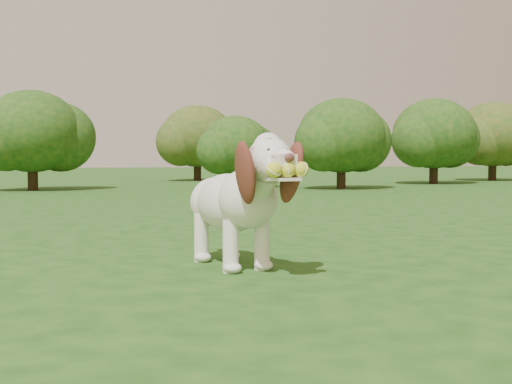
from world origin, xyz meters
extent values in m
plane|color=#184112|center=(0.00, 0.00, 0.00)|extent=(80.00, 80.00, 0.00)
ellipsoid|color=silver|center=(-0.44, -0.48, 0.36)|extent=(0.45, 0.68, 0.33)
ellipsoid|color=silver|center=(-0.39, -0.71, 0.39)|extent=(0.38, 0.38, 0.32)
ellipsoid|color=silver|center=(-0.49, -0.27, 0.35)|extent=(0.35, 0.35, 0.29)
cylinder|color=silver|center=(-0.36, -0.83, 0.48)|extent=(0.22, 0.28, 0.25)
sphere|color=silver|center=(-0.34, -0.95, 0.60)|extent=(0.27, 0.27, 0.23)
sphere|color=silver|center=(-0.34, -0.93, 0.66)|extent=(0.18, 0.18, 0.15)
cube|color=silver|center=(-0.31, -1.07, 0.60)|extent=(0.12, 0.15, 0.06)
ellipsoid|color=#592D28|center=(-0.29, -1.14, 0.61)|extent=(0.06, 0.05, 0.04)
cube|color=silver|center=(-0.31, -1.09, 0.51)|extent=(0.15, 0.16, 0.02)
ellipsoid|color=brown|center=(-0.47, -0.97, 0.54)|extent=(0.15, 0.23, 0.35)
ellipsoid|color=brown|center=(-0.21, -0.91, 0.54)|extent=(0.16, 0.21, 0.35)
cylinder|color=silver|center=(-0.52, -0.14, 0.39)|extent=(0.09, 0.17, 0.12)
cylinder|color=silver|center=(-0.49, -0.71, 0.14)|extent=(0.10, 0.10, 0.28)
cylinder|color=silver|center=(-0.30, -0.67, 0.14)|extent=(0.10, 0.10, 0.28)
cylinder|color=silver|center=(-0.58, -0.31, 0.14)|extent=(0.10, 0.10, 0.28)
cylinder|color=silver|center=(-0.39, -0.27, 0.14)|extent=(0.10, 0.10, 0.28)
sphere|color=yellow|center=(-0.37, -1.14, 0.55)|extent=(0.09, 0.09, 0.08)
sphere|color=yellow|center=(-0.30, -1.12, 0.55)|extent=(0.09, 0.09, 0.08)
sphere|color=yellow|center=(-0.23, -1.11, 0.55)|extent=(0.09, 0.09, 0.08)
cylinder|color=#382314|center=(-2.30, 8.82, 0.31)|extent=(0.19, 0.19, 0.61)
ellipsoid|color=#144114|center=(-2.30, 8.82, 1.12)|extent=(1.83, 1.83, 1.56)
cylinder|color=#382314|center=(1.59, 13.36, 0.33)|extent=(0.21, 0.21, 0.66)
ellipsoid|color=#144114|center=(1.59, 13.36, 1.21)|extent=(1.99, 1.99, 1.69)
cylinder|color=#382314|center=(1.65, 8.81, 0.24)|extent=(0.15, 0.15, 0.48)
ellipsoid|color=#144114|center=(1.65, 8.81, 0.87)|extent=(1.43, 1.43, 1.21)
cylinder|color=#382314|center=(9.47, 11.45, 0.35)|extent=(0.22, 0.22, 0.69)
ellipsoid|color=#144114|center=(9.47, 11.45, 1.27)|extent=(2.08, 2.08, 1.77)
cylinder|color=#382314|center=(6.75, 9.83, 0.33)|extent=(0.20, 0.20, 0.66)
ellipsoid|color=#144114|center=(6.75, 9.83, 1.20)|extent=(1.97, 1.97, 1.67)
cylinder|color=#382314|center=(3.61, 7.92, 0.29)|extent=(0.18, 0.18, 0.58)
ellipsoid|color=#144114|center=(3.61, 7.92, 1.06)|extent=(1.74, 1.74, 1.48)
camera|label=1|loc=(-1.19, -4.03, 0.61)|focal=45.00mm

